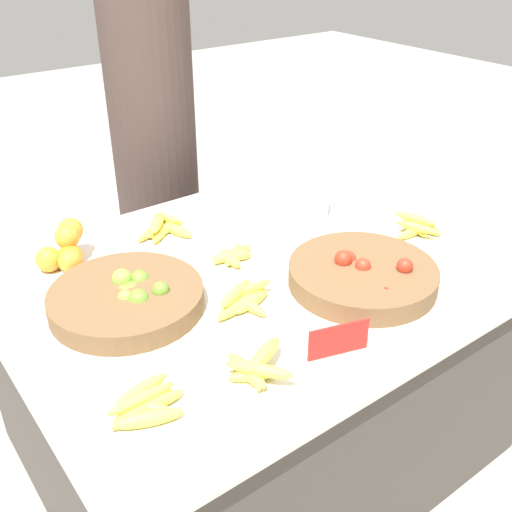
{
  "coord_description": "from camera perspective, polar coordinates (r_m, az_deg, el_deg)",
  "views": [
    {
      "loc": [
        -0.9,
        -1.21,
        1.62
      ],
      "look_at": [
        0.0,
        0.0,
        0.75
      ],
      "focal_mm": 42.0,
      "sensor_mm": 36.0,
      "label": 1
    }
  ],
  "objects": [
    {
      "name": "banana_bunch_middle_left",
      "position": [
        1.81,
        -2.29,
        0.03
      ],
      "size": [
        0.15,
        0.12,
        0.03
      ],
      "color": "#EFDB4C",
      "rests_on": "market_table"
    },
    {
      "name": "metal_bowl",
      "position": [
        2.1,
        1.55,
        5.43
      ],
      "size": [
        0.4,
        0.4,
        0.09
      ],
      "color": "silver",
      "rests_on": "market_table"
    },
    {
      "name": "price_sign",
      "position": [
        1.44,
        7.86,
        -7.91
      ],
      "size": [
        0.15,
        0.05,
        0.09
      ],
      "rotation": [
        0.0,
        0.0,
        -0.29
      ],
      "color": "red",
      "rests_on": "market_table"
    },
    {
      "name": "ground_plane",
      "position": [
        2.21,
        -0.0,
        -17.11
      ],
      "size": [
        12.0,
        12.0,
        0.0
      ],
      "primitive_type": "plane",
      "color": "#ADA599"
    },
    {
      "name": "market_table",
      "position": [
        1.97,
        -0.0,
        -10.14
      ],
      "size": [
        1.45,
        1.16,
        0.7
      ],
      "color": "#4C4742",
      "rests_on": "ground_plane"
    },
    {
      "name": "banana_bunch_front_center",
      "position": [
        2.03,
        15.14,
        2.73
      ],
      "size": [
        0.16,
        0.18,
        0.06
      ],
      "color": "#EFDB4C",
      "rests_on": "market_table"
    },
    {
      "name": "vendor_person",
      "position": [
        2.59,
        -9.53,
        9.24
      ],
      "size": [
        0.35,
        0.35,
        1.57
      ],
      "color": "#473833",
      "rests_on": "ground_plane"
    },
    {
      "name": "banana_bunch_back_center",
      "position": [
        1.37,
        0.04,
        -10.51
      ],
      "size": [
        0.17,
        0.18,
        0.06
      ],
      "color": "#EFDB4C",
      "rests_on": "market_table"
    },
    {
      "name": "tomato_basket",
      "position": [
        1.71,
        10.03,
        -1.77
      ],
      "size": [
        0.42,
        0.42,
        0.1
      ],
      "color": "brown",
      "rests_on": "market_table"
    },
    {
      "name": "lime_bowl",
      "position": [
        1.62,
        -12.16,
        -3.94
      ],
      "size": [
        0.41,
        0.41,
        0.09
      ],
      "color": "brown",
      "rests_on": "market_table"
    },
    {
      "name": "banana_bunch_middle_right",
      "position": [
        1.98,
        -8.81,
        2.7
      ],
      "size": [
        0.19,
        0.18,
        0.06
      ],
      "color": "#EFDB4C",
      "rests_on": "market_table"
    },
    {
      "name": "banana_bunch_front_right",
      "position": [
        1.31,
        -10.49,
        -13.84
      ],
      "size": [
        0.18,
        0.13,
        0.05
      ],
      "color": "#EFDB4C",
      "rests_on": "market_table"
    },
    {
      "name": "banana_bunch_front_left",
      "position": [
        1.6,
        -1.13,
        -4.13
      ],
      "size": [
        0.21,
        0.15,
        0.06
      ],
      "color": "#EFDB4C",
      "rests_on": "market_table"
    },
    {
      "name": "orange_pile",
      "position": [
        1.85,
        -17.7,
        0.68
      ],
      "size": [
        0.16,
        0.16,
        0.13
      ],
      "color": "orange",
      "rests_on": "market_table"
    }
  ]
}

